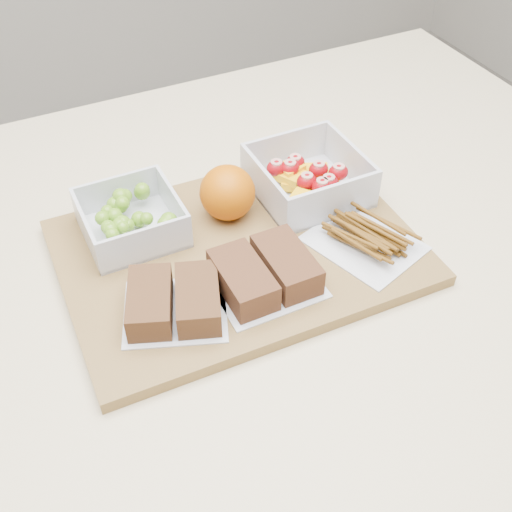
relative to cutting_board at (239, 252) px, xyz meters
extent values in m
cube|color=beige|center=(0.00, -0.01, -0.46)|extent=(1.20, 0.90, 0.90)
cube|color=olive|center=(0.00, 0.00, 0.00)|extent=(0.43, 0.31, 0.02)
cube|color=silver|center=(-0.11, 0.08, 0.01)|extent=(0.12, 0.12, 0.00)
cube|color=silver|center=(-0.11, 0.14, 0.03)|extent=(0.12, 0.00, 0.05)
cube|color=silver|center=(-0.11, 0.03, 0.03)|extent=(0.12, 0.00, 0.05)
cube|color=silver|center=(-0.05, 0.08, 0.03)|extent=(0.00, 0.11, 0.05)
cube|color=silver|center=(-0.16, 0.08, 0.03)|extent=(0.00, 0.11, 0.05)
sphere|color=#61951E|center=(-0.12, 0.08, 0.03)|extent=(0.02, 0.02, 0.02)
sphere|color=#61951E|center=(-0.14, 0.07, 0.03)|extent=(0.02, 0.02, 0.02)
sphere|color=#61951E|center=(-0.11, 0.11, 0.04)|extent=(0.02, 0.02, 0.02)
sphere|color=#61951E|center=(-0.10, 0.08, 0.03)|extent=(0.02, 0.02, 0.02)
sphere|color=#61951E|center=(-0.14, 0.09, 0.04)|extent=(0.02, 0.02, 0.02)
sphere|color=#61951E|center=(-0.11, 0.08, 0.03)|extent=(0.02, 0.02, 0.02)
sphere|color=#61951E|center=(-0.13, 0.10, 0.04)|extent=(0.02, 0.02, 0.02)
sphere|color=#61951E|center=(-0.07, 0.05, 0.04)|extent=(0.02, 0.02, 0.02)
sphere|color=#61951E|center=(-0.08, 0.12, 0.03)|extent=(0.02, 0.02, 0.02)
sphere|color=#61951E|center=(-0.11, 0.12, 0.04)|extent=(0.02, 0.02, 0.02)
sphere|color=#61951E|center=(-0.14, 0.06, 0.03)|extent=(0.02, 0.02, 0.02)
sphere|color=#61951E|center=(-0.08, 0.12, 0.04)|extent=(0.02, 0.02, 0.02)
sphere|color=#61951E|center=(-0.10, 0.04, 0.03)|extent=(0.02, 0.02, 0.02)
sphere|color=#61951E|center=(-0.11, 0.12, 0.03)|extent=(0.02, 0.02, 0.02)
sphere|color=#61951E|center=(-0.12, 0.09, 0.03)|extent=(0.02, 0.02, 0.02)
sphere|color=#61951E|center=(-0.10, 0.12, 0.04)|extent=(0.02, 0.02, 0.02)
sphere|color=#61951E|center=(-0.07, 0.04, 0.04)|extent=(0.02, 0.02, 0.02)
sphere|color=#61951E|center=(-0.07, 0.05, 0.02)|extent=(0.02, 0.02, 0.02)
sphere|color=#61951E|center=(-0.11, 0.11, 0.03)|extent=(0.02, 0.02, 0.02)
sphere|color=#61951E|center=(-0.12, 0.07, 0.03)|extent=(0.02, 0.02, 0.02)
sphere|color=#61951E|center=(-0.12, 0.12, 0.03)|extent=(0.02, 0.02, 0.02)
sphere|color=#61951E|center=(-0.09, 0.07, 0.04)|extent=(0.02, 0.02, 0.02)
sphere|color=#61951E|center=(-0.12, 0.08, 0.03)|extent=(0.02, 0.02, 0.02)
sphere|color=#61951E|center=(-0.14, 0.07, 0.03)|extent=(0.02, 0.02, 0.02)
cube|color=silver|center=(0.13, 0.06, 0.01)|extent=(0.13, 0.13, 0.01)
cube|color=silver|center=(0.13, 0.12, 0.04)|extent=(0.13, 0.01, 0.06)
cube|color=silver|center=(0.13, -0.01, 0.04)|extent=(0.13, 0.01, 0.06)
cube|color=silver|center=(0.19, 0.06, 0.04)|extent=(0.01, 0.12, 0.06)
cube|color=silver|center=(0.06, 0.06, 0.04)|extent=(0.01, 0.12, 0.06)
cube|color=#F9B40D|center=(0.13, 0.04, 0.03)|extent=(0.04, 0.04, 0.01)
cube|color=#F9B40D|center=(0.12, 0.08, 0.03)|extent=(0.05, 0.05, 0.01)
cube|color=#F9B40D|center=(0.14, 0.06, 0.03)|extent=(0.04, 0.05, 0.01)
cube|color=#F9B40D|center=(0.15, 0.08, 0.02)|extent=(0.04, 0.05, 0.01)
cube|color=#F9B40D|center=(0.11, 0.07, 0.03)|extent=(0.04, 0.04, 0.01)
cube|color=#F9B40D|center=(0.11, 0.08, 0.04)|extent=(0.04, 0.03, 0.01)
cube|color=#F9B40D|center=(0.10, 0.02, 0.03)|extent=(0.04, 0.04, 0.01)
cube|color=#F9B40D|center=(0.14, 0.03, 0.03)|extent=(0.04, 0.04, 0.01)
cube|color=#F9B40D|center=(0.11, 0.07, 0.02)|extent=(0.04, 0.04, 0.01)
ellipsoid|color=#A30811|center=(0.14, 0.06, 0.04)|extent=(0.03, 0.02, 0.02)
ellipsoid|color=#A30811|center=(0.14, 0.03, 0.04)|extent=(0.03, 0.02, 0.02)
ellipsoid|color=#A30811|center=(0.09, 0.09, 0.04)|extent=(0.03, 0.02, 0.02)
ellipsoid|color=#A30811|center=(0.16, 0.04, 0.04)|extent=(0.03, 0.02, 0.02)
ellipsoid|color=#A30811|center=(0.11, 0.08, 0.04)|extent=(0.03, 0.02, 0.02)
ellipsoid|color=#A30811|center=(0.13, 0.02, 0.04)|extent=(0.03, 0.02, 0.02)
ellipsoid|color=#A30811|center=(0.12, 0.04, 0.04)|extent=(0.03, 0.02, 0.02)
ellipsoid|color=#A30811|center=(0.12, 0.09, 0.04)|extent=(0.03, 0.02, 0.02)
sphere|color=#C65B04|center=(0.01, 0.06, 0.04)|extent=(0.07, 0.07, 0.07)
cube|color=silver|center=(-0.11, -0.06, 0.01)|extent=(0.14, 0.13, 0.00)
cube|color=#57351D|center=(-0.13, -0.06, 0.03)|extent=(0.07, 0.10, 0.03)
cube|color=#57351D|center=(-0.08, -0.07, 0.03)|extent=(0.07, 0.10, 0.03)
cube|color=silver|center=(0.00, -0.07, 0.01)|extent=(0.12, 0.10, 0.00)
cube|color=#58341E|center=(-0.03, -0.07, 0.03)|extent=(0.05, 0.09, 0.03)
cube|color=#58341E|center=(0.03, -0.07, 0.03)|extent=(0.05, 0.09, 0.03)
cube|color=silver|center=(0.14, -0.06, 0.01)|extent=(0.14, 0.15, 0.00)
camera|label=1|loc=(-0.23, -0.52, 0.53)|focal=45.00mm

